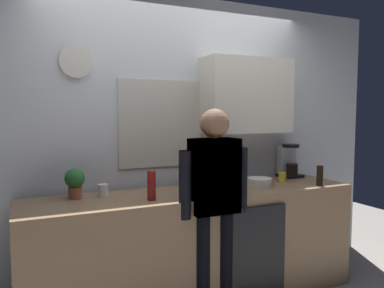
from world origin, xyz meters
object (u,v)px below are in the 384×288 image
at_px(cup_yellow_cup, 282,177).
at_px(mixing_bowl, 259,183).
at_px(coffee_maker, 288,162).
at_px(dish_soap, 233,185).
at_px(bottle_red_vinegar, 151,185).
at_px(bottle_dark_sauce, 320,176).
at_px(bottle_green_wine, 210,178).
at_px(person_at_sink, 214,196).
at_px(cup_blue_mug, 207,181).
at_px(person_guest, 214,196).
at_px(cup_white_mug, 103,190).
at_px(potted_plant, 75,181).

height_order(cup_yellow_cup, mixing_bowl, cup_yellow_cup).
bearing_deg(coffee_maker, dish_soap, -152.57).
bearing_deg(coffee_maker, bottle_red_vinegar, -166.05).
xyz_separation_m(bottle_dark_sauce, bottle_green_wine, (-1.09, -0.00, 0.06)).
bearing_deg(coffee_maker, bottle_green_wine, -156.73).
distance_m(cup_yellow_cup, mixing_bowl, 0.37).
bearing_deg(person_at_sink, coffee_maker, 35.68).
xyz_separation_m(cup_blue_mug, person_guest, (-0.17, -0.45, -0.02)).
bearing_deg(cup_blue_mug, mixing_bowl, -28.87).
height_order(bottle_red_vinegar, cup_white_mug, bottle_red_vinegar).
height_order(coffee_maker, cup_yellow_cup, coffee_maker).
relative_size(coffee_maker, dish_soap, 1.83).
bearing_deg(person_at_sink, cup_white_mug, 158.49).
bearing_deg(bottle_green_wine, mixing_bowl, 16.55).
relative_size(cup_yellow_cup, person_guest, 0.05).
xyz_separation_m(cup_blue_mug, mixing_bowl, (0.40, -0.22, -0.01)).
xyz_separation_m(bottle_green_wine, mixing_bowl, (0.57, 0.17, -0.11)).
relative_size(mixing_bowl, person_guest, 0.14).
distance_m(bottle_red_vinegar, person_guest, 0.48).
bearing_deg(person_guest, bottle_red_vinegar, -33.83).
height_order(cup_blue_mug, potted_plant, potted_plant).
xyz_separation_m(bottle_red_vinegar, person_guest, (0.44, -0.16, -0.08)).
distance_m(bottle_green_wine, person_at_sink, 0.14).
relative_size(bottle_dark_sauce, potted_plant, 0.78).
xyz_separation_m(dish_soap, person_at_sink, (-0.20, -0.07, -0.05)).
height_order(bottle_green_wine, dish_soap, bottle_green_wine).
relative_size(bottle_green_wine, cup_white_mug, 3.16).
distance_m(dish_soap, person_at_sink, 0.22).
bearing_deg(mixing_bowl, bottle_green_wine, -163.45).
distance_m(cup_blue_mug, mixing_bowl, 0.46).
distance_m(cup_blue_mug, person_guest, 0.49).
height_order(bottle_red_vinegar, potted_plant, potted_plant).
distance_m(cup_yellow_cup, cup_white_mug, 1.66).
xyz_separation_m(bottle_dark_sauce, potted_plant, (-2.04, 0.39, 0.04)).
distance_m(bottle_red_vinegar, cup_blue_mug, 0.68).
height_order(coffee_maker, person_guest, person_guest).
relative_size(bottle_dark_sauce, cup_white_mug, 1.89).
bearing_deg(potted_plant, bottle_red_vinegar, -29.77).
height_order(cup_blue_mug, person_at_sink, person_at_sink).
xyz_separation_m(coffee_maker, mixing_bowl, (-0.58, -0.32, -0.11)).
relative_size(potted_plant, dish_soap, 1.28).
distance_m(bottle_red_vinegar, dish_soap, 0.65).
xyz_separation_m(cup_yellow_cup, cup_white_mug, (-1.66, 0.08, 0.01)).
distance_m(bottle_green_wine, cup_blue_mug, 0.43).
relative_size(bottle_dark_sauce, mixing_bowl, 0.82).
xyz_separation_m(bottle_green_wine, person_at_sink, (-0.00, -0.07, -0.12)).
bearing_deg(cup_blue_mug, potted_plant, 179.98).
xyz_separation_m(coffee_maker, person_guest, (-1.15, -0.56, -0.12)).
relative_size(coffee_maker, cup_white_mug, 3.47).
xyz_separation_m(bottle_green_wine, potted_plant, (-0.95, 0.39, -0.02)).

